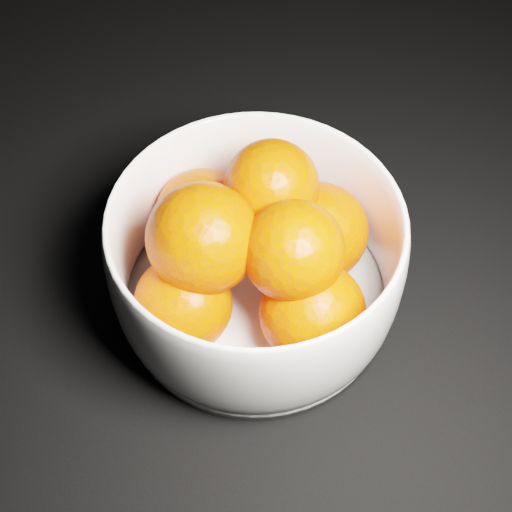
% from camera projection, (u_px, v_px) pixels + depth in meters
% --- Properties ---
extents(bowl, '(0.24, 0.24, 0.12)m').
position_uv_depth(bowl, '(256.00, 260.00, 0.58)').
color(bowl, white).
rests_on(bowl, ground).
extents(orange_pile, '(0.20, 0.19, 0.13)m').
position_uv_depth(orange_pile, '(255.00, 248.00, 0.57)').
color(orange_pile, '#E83C00').
rests_on(orange_pile, bowl).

